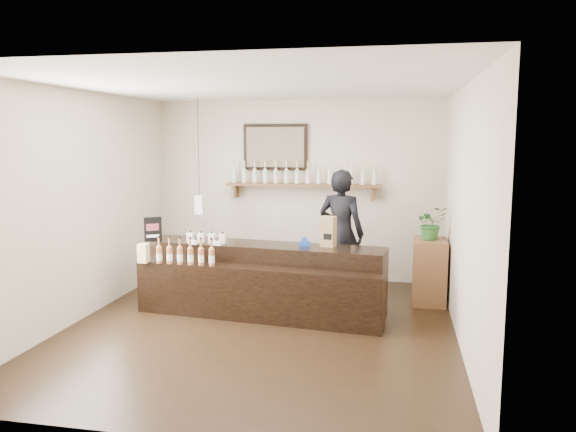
% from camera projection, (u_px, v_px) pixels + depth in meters
% --- Properties ---
extents(ground, '(5.00, 5.00, 0.00)m').
position_uv_depth(ground, '(260.00, 328.00, 6.60)').
color(ground, black).
rests_on(ground, ground).
extents(room_shell, '(5.00, 5.00, 5.00)m').
position_uv_depth(room_shell, '(259.00, 184.00, 6.37)').
color(room_shell, beige).
rests_on(room_shell, ground).
extents(back_wall_decor, '(2.66, 0.96, 1.69)m').
position_uv_depth(back_wall_decor, '(287.00, 169.00, 8.69)').
color(back_wall_decor, brown).
rests_on(back_wall_decor, ground).
extents(counter, '(3.17, 1.16, 1.03)m').
position_uv_depth(counter, '(261.00, 281.00, 7.14)').
color(counter, black).
rests_on(counter, ground).
extents(promo_sign, '(0.20, 0.14, 0.32)m').
position_uv_depth(promo_sign, '(153.00, 229.00, 7.38)').
color(promo_sign, black).
rests_on(promo_sign, counter).
extents(paper_bag, '(0.20, 0.17, 0.38)m').
position_uv_depth(paper_bag, '(328.00, 232.00, 7.00)').
color(paper_bag, olive).
rests_on(paper_bag, counter).
extents(tape_dispenser, '(0.14, 0.06, 0.11)m').
position_uv_depth(tape_dispenser, '(305.00, 243.00, 7.05)').
color(tape_dispenser, '#1943B2').
rests_on(tape_dispenser, counter).
extents(side_cabinet, '(0.44, 0.60, 0.87)m').
position_uv_depth(side_cabinet, '(429.00, 271.00, 7.58)').
color(side_cabinet, brown).
rests_on(side_cabinet, ground).
extents(potted_plant, '(0.52, 0.49, 0.45)m').
position_uv_depth(potted_plant, '(431.00, 223.00, 7.49)').
color(potted_plant, '#275E25').
rests_on(potted_plant, side_cabinet).
extents(shopkeeper, '(0.85, 0.67, 2.03)m').
position_uv_depth(shopkeeper, '(341.00, 225.00, 7.82)').
color(shopkeeper, black).
rests_on(shopkeeper, ground).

